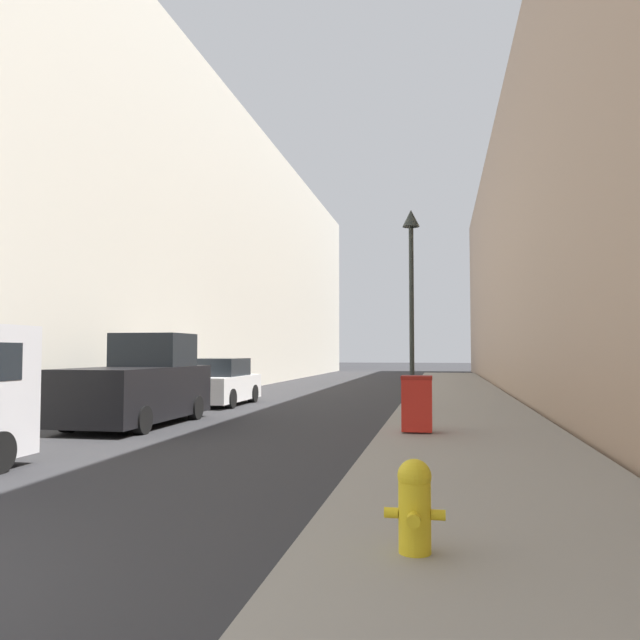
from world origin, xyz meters
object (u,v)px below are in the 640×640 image
object	(u,v)px
fire_hydrant	(415,503)
pickup_truck	(140,386)
lamppost	(411,272)
parked_sedan_near	(219,383)
trash_bin	(417,403)

from	to	relation	value
fire_hydrant	pickup_truck	distance (m)	11.78
lamppost	parked_sedan_near	distance (m)	7.93
trash_bin	lamppost	xyz separation A→B (m)	(-0.32, 4.83, 3.39)
trash_bin	pickup_truck	size ratio (longest dim) A/B	0.24
fire_hydrant	pickup_truck	world-z (taller)	pickup_truck
fire_hydrant	lamppost	xyz separation A→B (m)	(-0.59, 12.78, 3.59)
lamppost	parked_sedan_near	world-z (taller)	lamppost
trash_bin	pickup_truck	distance (m)	7.11
lamppost	pickup_truck	distance (m)	8.18
fire_hydrant	lamppost	bearing A→B (deg)	92.64
trash_bin	lamppost	world-z (taller)	lamppost
fire_hydrant	trash_bin	size ratio (longest dim) A/B	0.66
lamppost	parked_sedan_near	bearing A→B (deg)	160.10
lamppost	fire_hydrant	bearing A→B (deg)	-87.36
parked_sedan_near	fire_hydrant	bearing A→B (deg)	-64.29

